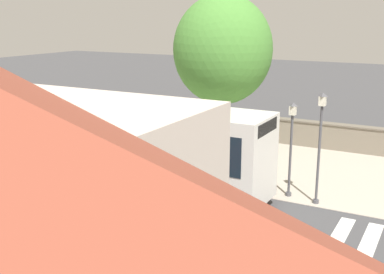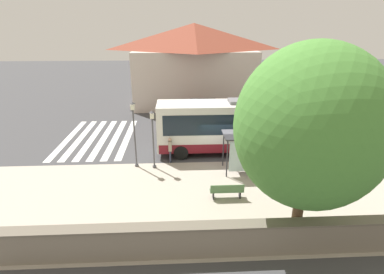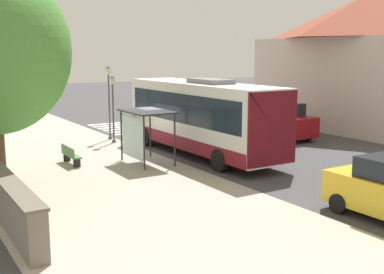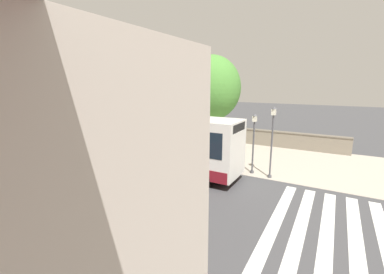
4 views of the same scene
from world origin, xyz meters
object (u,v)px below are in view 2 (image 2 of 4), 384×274
(bus_shelter, at_px, (246,141))
(street_lamp_far, at_px, (134,129))
(pedestrian, at_px, (170,148))
(parked_car_behind_bus, at_px, (384,138))
(bench, at_px, (227,191))
(shade_tree, at_px, (310,127))
(parked_car_far_lane, at_px, (202,112))
(street_lamp_near, at_px, (153,135))
(bus, at_px, (233,125))

(bus_shelter, distance_m, street_lamp_far, 6.95)
(pedestrian, relative_size, parked_car_behind_bus, 0.43)
(pedestrian, xyz_separation_m, bench, (-4.69, -3.07, -0.54))
(shade_tree, height_order, parked_car_far_lane, shade_tree)
(bench, distance_m, street_lamp_far, 7.00)
(pedestrian, distance_m, street_lamp_near, 1.82)
(bus, xyz_separation_m, parked_car_behind_bus, (-0.26, -11.17, -1.05))
(pedestrian, height_order, bench, pedestrian)
(parked_car_behind_bus, bearing_deg, bench, 115.58)
(street_lamp_far, bearing_deg, pedestrian, -75.59)
(parked_car_far_lane, bearing_deg, parked_car_behind_bus, -119.00)
(bus_shelter, relative_size, pedestrian, 1.57)
(bus, bearing_deg, bench, 167.44)
(pedestrian, height_order, street_lamp_far, street_lamp_far)
(bus, height_order, parked_car_behind_bus, bus)
(bench, bearing_deg, street_lamp_far, 51.92)
(bus_shelter, height_order, bench, bus_shelter)
(street_lamp_near, bearing_deg, shade_tree, -138.71)
(bus_shelter, xyz_separation_m, bench, (-3.00, 1.58, -1.59))
(bus, bearing_deg, parked_car_far_lane, 13.45)
(shade_tree, bearing_deg, bus_shelter, 6.79)
(pedestrian, xyz_separation_m, parked_car_behind_bus, (1.33, -15.64, -0.08))
(pedestrian, distance_m, street_lamp_far, 2.74)
(street_lamp_near, relative_size, shade_tree, 0.46)
(bus, height_order, street_lamp_near, bus)
(shade_tree, distance_m, parked_car_far_lane, 17.27)
(pedestrian, relative_size, parked_car_far_lane, 0.38)
(bench, bearing_deg, parked_car_far_lane, 1.04)
(street_lamp_near, height_order, street_lamp_far, street_lamp_far)
(bench, height_order, street_lamp_far, street_lamp_far)
(bench, bearing_deg, parked_car_behind_bus, -64.42)
(street_lamp_far, relative_size, parked_car_far_lane, 0.95)
(parked_car_behind_bus, bearing_deg, pedestrian, 94.86)
(pedestrian, height_order, parked_car_behind_bus, parked_car_behind_bus)
(bus, height_order, parked_car_far_lane, bus)
(pedestrian, distance_m, parked_car_behind_bus, 15.69)
(street_lamp_near, height_order, parked_car_far_lane, street_lamp_near)
(street_lamp_near, bearing_deg, street_lamp_far, 77.84)
(street_lamp_near, relative_size, parked_car_behind_bus, 0.94)
(street_lamp_near, bearing_deg, bus_shelter, -98.69)
(parked_car_far_lane, bearing_deg, shade_tree, -171.13)
(bus, bearing_deg, parked_car_behind_bus, -91.32)
(street_lamp_far, distance_m, shade_tree, 11.05)
(bus, relative_size, parked_car_far_lane, 2.34)
(bus, relative_size, street_lamp_near, 2.78)
(bench, bearing_deg, bus, -12.56)
(pedestrian, bearing_deg, street_lamp_far, 104.41)
(shade_tree, xyz_separation_m, parked_car_far_lane, (16.57, 2.59, -4.14))
(bench, distance_m, street_lamp_near, 5.91)
(street_lamp_near, height_order, shade_tree, shade_tree)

